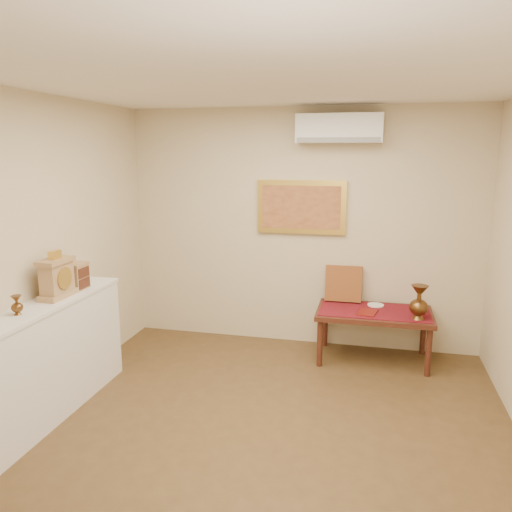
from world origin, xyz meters
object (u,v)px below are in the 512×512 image
(brass_urn_tall, at_px, (419,299))
(wooden_chest, at_px, (77,276))
(display_ledge, at_px, (41,364))
(mantel_clock, at_px, (57,278))
(low_table, at_px, (374,317))

(brass_urn_tall, distance_m, wooden_chest, 3.30)
(display_ledge, bearing_deg, mantel_clock, 86.37)
(low_table, bearing_deg, brass_urn_tall, -23.40)
(mantel_clock, distance_m, wooden_chest, 0.28)
(brass_urn_tall, bearing_deg, low_table, 156.60)
(brass_urn_tall, relative_size, wooden_chest, 1.74)
(brass_urn_tall, bearing_deg, display_ledge, -151.35)
(mantel_clock, relative_size, wooden_chest, 1.68)
(display_ledge, distance_m, low_table, 3.27)
(display_ledge, distance_m, wooden_chest, 0.83)
(wooden_chest, bearing_deg, display_ledge, -92.15)
(wooden_chest, height_order, low_table, wooden_chest)
(brass_urn_tall, xyz_separation_m, wooden_chest, (-3.08, -1.14, 0.33))
(display_ledge, height_order, low_table, display_ledge)
(brass_urn_tall, height_order, display_ledge, brass_urn_tall)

